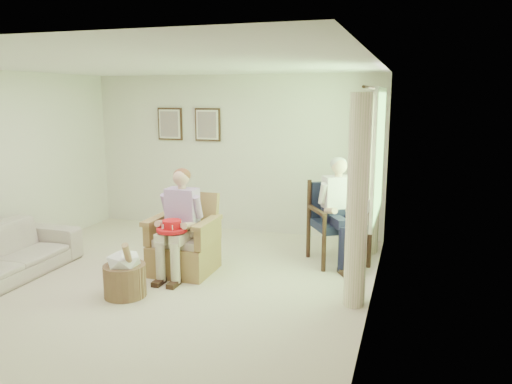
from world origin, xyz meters
TOP-DOWN VIEW (x-y plane):
  - floor at (0.00, 0.00)m, footprint 5.50×5.50m
  - back_wall at (0.00, 2.75)m, footprint 5.00×0.04m
  - right_wall at (2.50, 0.00)m, footprint 0.04×5.50m
  - ceiling at (0.00, 0.00)m, footprint 5.00×5.50m
  - window at (2.46, 1.20)m, footprint 0.13×2.50m
  - curtain_left at (2.33, 0.22)m, footprint 0.34×0.34m
  - curtain_right at (2.33, 2.18)m, footprint 0.34×0.34m
  - framed_print_left at (-1.15, 2.71)m, footprint 0.45×0.05m
  - framed_print_right at (-0.45, 2.71)m, footprint 0.45×0.05m
  - wicker_armchair at (0.10, 0.59)m, footprint 0.79×0.78m
  - wood_armchair at (1.95, 1.65)m, footprint 0.70×0.66m
  - person_wicker at (0.10, 0.46)m, footprint 0.40×0.63m
  - person_dark at (1.95, 1.47)m, footprint 0.40×0.62m
  - red_hat at (0.10, 0.25)m, footprint 0.38×0.38m
  - hatbox at (-0.19, -0.37)m, footprint 0.51×0.51m

SIDE VIEW (x-z plane):
  - floor at x=0.00m, z-range 0.00..0.00m
  - hatbox at x=-0.19m, z-range -0.08..0.63m
  - wicker_armchair at x=0.10m, z-range -0.18..0.83m
  - wood_armchair at x=1.95m, z-range 0.05..1.13m
  - red_hat at x=0.10m, z-range 0.61..0.75m
  - person_wicker at x=0.10m, z-range 0.11..1.45m
  - person_dark at x=1.95m, z-range 0.14..1.56m
  - curtain_left at x=2.33m, z-range 0.00..2.30m
  - curtain_right at x=2.33m, z-range 0.00..2.30m
  - back_wall at x=0.00m, z-range 0.00..2.60m
  - right_wall at x=2.50m, z-range 0.00..2.60m
  - window at x=2.46m, z-range 0.77..2.40m
  - framed_print_left at x=-1.15m, z-range 1.51..2.06m
  - framed_print_right at x=-0.45m, z-range 1.51..2.06m
  - ceiling at x=0.00m, z-range 2.59..2.61m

